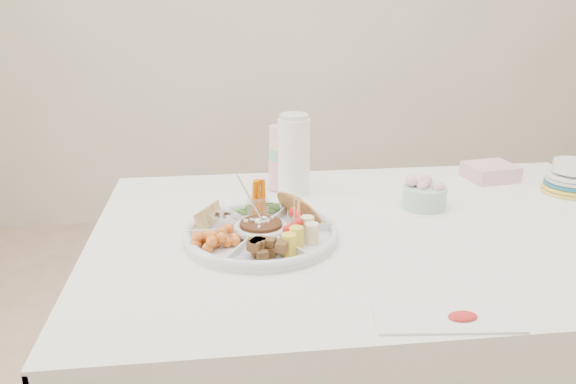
{
  "coord_description": "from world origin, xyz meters",
  "views": [
    {
      "loc": [
        -0.42,
        -1.32,
        1.34
      ],
      "look_at": [
        -0.25,
        0.07,
        0.84
      ],
      "focal_mm": 35.0,
      "sensor_mm": 36.0,
      "label": 1
    }
  ],
  "objects": [
    {
      "name": "banana_tomato",
      "position": [
        -0.22,
        -0.1,
        0.82
      ],
      "size": [
        0.11,
        0.11,
        0.09
      ],
      "primitive_type": null,
      "rotation": [
        0.0,
        0.0,
        0.0
      ],
      "color": "#E6E37F",
      "rests_on": "party_tray"
    },
    {
      "name": "dining_table",
      "position": [
        0.0,
        0.0,
        0.38
      ],
      "size": [
        1.52,
        1.02,
        0.76
      ],
      "primitive_type": "cube",
      "color": "white",
      "rests_on": "floor"
    },
    {
      "name": "placemat",
      "position": [
        -0.01,
        -0.45,
        0.76
      ],
      "size": [
        0.28,
        0.12,
        0.01
      ],
      "primitive_type": "cube",
      "rotation": [
        0.0,
        0.0,
        -0.1
      ],
      "color": "white",
      "rests_on": "dining_table"
    },
    {
      "name": "granola_chunks",
      "position": [
        -0.33,
        -0.16,
        0.79
      ],
      "size": [
        0.11,
        0.11,
        0.05
      ],
      "primitive_type": null,
      "rotation": [
        0.0,
        0.0,
        0.0
      ],
      "color": "#402512",
      "rests_on": "party_tray"
    },
    {
      "name": "napkin_stack",
      "position": [
        0.46,
        0.35,
        0.78
      ],
      "size": [
        0.17,
        0.15,
        0.05
      ],
      "primitive_type": "cube",
      "rotation": [
        0.0,
        0.0,
        0.15
      ],
      "color": "#ECB0BD",
      "rests_on": "dining_table"
    },
    {
      "name": "plate_stack",
      "position": [
        0.64,
        0.2,
        0.81
      ],
      "size": [
        0.21,
        0.21,
        0.1
      ],
      "primitive_type": "cylinder",
      "rotation": [
        0.0,
        0.0,
        0.35
      ],
      "color": "gold",
      "rests_on": "dining_table"
    },
    {
      "name": "cup_stack",
      "position": [
        -0.24,
        0.34,
        0.86
      ],
      "size": [
        0.08,
        0.08,
        0.21
      ],
      "primitive_type": "cylinder",
      "rotation": [
        0.0,
        0.0,
        -0.03
      ],
      "color": "#AABDA7",
      "rests_on": "dining_table"
    },
    {
      "name": "flower_bowl",
      "position": [
        0.15,
        0.13,
        0.8
      ],
      "size": [
        0.13,
        0.13,
        0.09
      ],
      "primitive_type": "cylinder",
      "rotation": [
        0.0,
        0.0,
        -0.02
      ],
      "color": "#9ECFBA",
      "rests_on": "dining_table"
    },
    {
      "name": "party_tray",
      "position": [
        -0.33,
        -0.03,
        0.78
      ],
      "size": [
        0.38,
        0.38,
        0.04
      ],
      "primitive_type": "cylinder",
      "rotation": [
        0.0,
        0.0,
        0.0
      ],
      "color": "silver",
      "rests_on": "dining_table"
    },
    {
      "name": "cherries",
      "position": [
        -0.44,
        -0.1,
        0.79
      ],
      "size": [
        0.11,
        0.11,
        0.05
      ],
      "primitive_type": null,
      "rotation": [
        0.0,
        0.0,
        0.0
      ],
      "color": "#ED5610",
      "rests_on": "party_tray"
    },
    {
      "name": "pita_raisins",
      "position": [
        -0.44,
        0.03,
        0.8
      ],
      "size": [
        0.1,
        0.1,
        0.05
      ],
      "primitive_type": null,
      "rotation": [
        0.0,
        0.0,
        0.0
      ],
      "color": "#BA7D45",
      "rests_on": "party_tray"
    },
    {
      "name": "carrot_cucumber",
      "position": [
        -0.33,
        0.1,
        0.82
      ],
      "size": [
        0.12,
        0.12,
        0.1
      ],
      "primitive_type": null,
      "rotation": [
        0.0,
        0.0,
        0.0
      ],
      "color": "#E66B00",
      "rests_on": "party_tray"
    },
    {
      "name": "tortillas",
      "position": [
        -0.22,
        0.03,
        0.8
      ],
      "size": [
        0.11,
        0.11,
        0.06
      ],
      "primitive_type": null,
      "rotation": [
        0.0,
        0.0,
        0.0
      ],
      "color": "#9B592D",
      "rests_on": "party_tray"
    },
    {
      "name": "bean_dip",
      "position": [
        -0.33,
        -0.03,
        0.79
      ],
      "size": [
        0.11,
        0.11,
        0.04
      ],
      "primitive_type": "cylinder",
      "rotation": [
        0.0,
        0.0,
        0.0
      ],
      "color": "#55321F",
      "rests_on": "party_tray"
    },
    {
      "name": "thermos",
      "position": [
        -0.2,
        0.29,
        0.88
      ],
      "size": [
        0.11,
        0.11,
        0.25
      ],
      "primitive_type": "cylinder",
      "rotation": [
        0.0,
        0.0,
        0.1
      ],
      "color": "white",
      "rests_on": "dining_table"
    }
  ]
}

